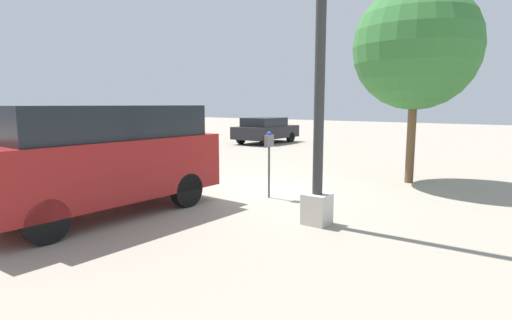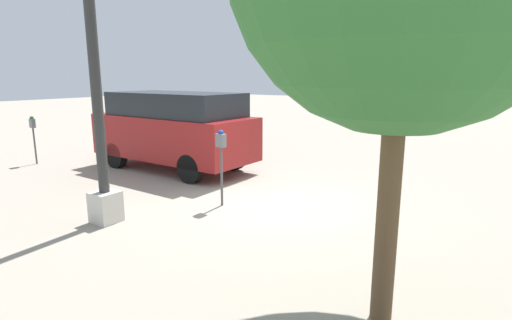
# 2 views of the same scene
# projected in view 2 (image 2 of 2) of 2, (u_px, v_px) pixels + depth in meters

# --- Properties ---
(ground_plane) EXTENTS (80.00, 80.00, 0.00)m
(ground_plane) POSITION_uv_depth(u_px,v_px,m) (266.00, 204.00, 8.04)
(ground_plane) COLOR gray
(parking_meter_near) EXTENTS (0.21, 0.14, 1.52)m
(parking_meter_near) POSITION_uv_depth(u_px,v_px,m) (221.00, 150.00, 7.76)
(parking_meter_near) COLOR #4C4C4C
(parking_meter_near) RESTS_ON ground
(parking_meter_far) EXTENTS (0.21, 0.14, 1.41)m
(parking_meter_far) POSITION_uv_depth(u_px,v_px,m) (33.00, 129.00, 11.54)
(parking_meter_far) COLOR #4C4C4C
(parking_meter_far) RESTS_ON ground
(lamp_post) EXTENTS (0.44, 0.44, 5.91)m
(lamp_post) POSITION_uv_depth(u_px,v_px,m) (97.00, 103.00, 6.67)
(lamp_post) COLOR beige
(lamp_post) RESTS_ON ground
(parked_van) EXTENTS (4.68, 2.04, 2.11)m
(parked_van) POSITION_uv_depth(u_px,v_px,m) (174.00, 128.00, 10.88)
(parked_van) COLOR maroon
(parked_van) RESTS_ON ground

